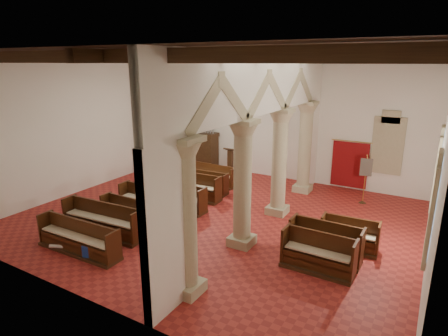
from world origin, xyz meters
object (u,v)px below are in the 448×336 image
at_px(pipe_organ, 199,143).
at_px(nave_pew_0, 79,242).
at_px(lectern, 230,162).
at_px(processional_banner, 364,186).
at_px(aisle_pew_0, 318,258).

height_order(pipe_organ, nave_pew_0, pipe_organ).
distance_m(lectern, processional_banner, 7.09).
height_order(lectern, nave_pew_0, lectern).
distance_m(pipe_organ, processional_banner, 9.06).
distance_m(processional_banner, aisle_pew_0, 6.14).
height_order(lectern, processional_banner, processional_banner).
bearing_deg(nave_pew_0, lectern, 90.25).
height_order(nave_pew_0, aisle_pew_0, aisle_pew_0).
relative_size(nave_pew_0, aisle_pew_0, 1.50).
bearing_deg(pipe_organ, lectern, -0.36).
bearing_deg(processional_banner, aisle_pew_0, -104.45).
bearing_deg(aisle_pew_0, pipe_organ, 141.38).
relative_size(lectern, processional_banner, 0.66).
bearing_deg(nave_pew_0, processional_banner, 51.43).
xyz_separation_m(pipe_organ, lectern, (1.97, -0.01, -0.80)).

